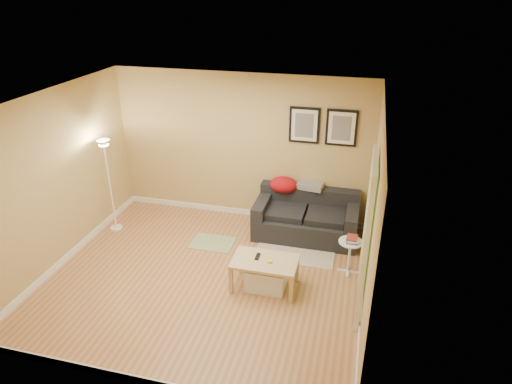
% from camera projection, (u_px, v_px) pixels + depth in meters
% --- Properties ---
extents(floor, '(4.50, 4.50, 0.00)m').
position_uv_depth(floor, '(206.00, 276.00, 6.59)').
color(floor, '#BA7B50').
rests_on(floor, ground).
extents(ceiling, '(4.50, 4.50, 0.00)m').
position_uv_depth(ceiling, '(195.00, 102.00, 5.47)').
color(ceiling, white).
rests_on(ceiling, wall_back).
extents(wall_back, '(4.50, 0.00, 4.50)m').
position_uv_depth(wall_back, '(242.00, 148.00, 7.78)').
color(wall_back, tan).
rests_on(wall_back, ground).
extents(wall_front, '(4.50, 0.00, 4.50)m').
position_uv_depth(wall_front, '(127.00, 287.00, 4.28)').
color(wall_front, tan).
rests_on(wall_front, ground).
extents(wall_left, '(0.00, 4.00, 4.00)m').
position_uv_depth(wall_left, '(56.00, 181.00, 6.53)').
color(wall_left, tan).
rests_on(wall_left, ground).
extents(wall_right, '(0.00, 4.00, 4.00)m').
position_uv_depth(wall_right, '(372.00, 217.00, 5.53)').
color(wall_right, tan).
rests_on(wall_right, ground).
extents(baseboard_back, '(4.50, 0.02, 0.10)m').
position_uv_depth(baseboard_back, '(242.00, 212.00, 8.31)').
color(baseboard_back, white).
rests_on(baseboard_back, ground).
extents(baseboard_front, '(4.50, 0.02, 0.10)m').
position_uv_depth(baseboard_front, '(142.00, 380.00, 4.83)').
color(baseboard_front, white).
rests_on(baseboard_front, ground).
extents(baseboard_left, '(0.02, 4.00, 0.10)m').
position_uv_depth(baseboard_left, '(72.00, 253.00, 7.07)').
color(baseboard_left, white).
rests_on(baseboard_left, ground).
extents(baseboard_right, '(0.02, 4.00, 0.10)m').
position_uv_depth(baseboard_right, '(361.00, 298.00, 6.07)').
color(baseboard_right, white).
rests_on(baseboard_right, ground).
extents(sofa, '(1.70, 0.90, 0.75)m').
position_uv_depth(sofa, '(306.00, 216.00, 7.49)').
color(sofa, black).
rests_on(sofa, ground).
extents(red_throw, '(0.48, 0.36, 0.28)m').
position_uv_depth(red_throw, '(284.00, 185.00, 7.66)').
color(red_throw, '#A20E1A').
rests_on(red_throw, sofa).
extents(plaid_throw, '(0.45, 0.32, 0.10)m').
position_uv_depth(plaid_throw, '(310.00, 186.00, 7.61)').
color(plaid_throw, tan).
rests_on(plaid_throw, sofa).
extents(framed_print_left, '(0.50, 0.04, 0.60)m').
position_uv_depth(framed_print_left, '(304.00, 125.00, 7.30)').
color(framed_print_left, black).
rests_on(framed_print_left, wall_back).
extents(framed_print_right, '(0.50, 0.04, 0.60)m').
position_uv_depth(framed_print_right, '(342.00, 128.00, 7.17)').
color(framed_print_right, black).
rests_on(framed_print_right, wall_back).
extents(area_rug, '(1.25, 0.85, 0.01)m').
position_uv_depth(area_rug, '(296.00, 250.00, 7.23)').
color(area_rug, '#C3B19A').
rests_on(area_rug, ground).
extents(green_runner, '(0.70, 0.50, 0.01)m').
position_uv_depth(green_runner, '(212.00, 243.00, 7.41)').
color(green_runner, '#668C4C').
rests_on(green_runner, ground).
extents(coffee_table, '(1.01, 0.76, 0.45)m').
position_uv_depth(coffee_table, '(265.00, 274.00, 6.27)').
color(coffee_table, tan).
rests_on(coffee_table, ground).
extents(remote_control, '(0.05, 0.16, 0.02)m').
position_uv_depth(remote_control, '(258.00, 256.00, 6.24)').
color(remote_control, black).
rests_on(remote_control, coffee_table).
extents(tape_roll, '(0.07, 0.07, 0.03)m').
position_uv_depth(tape_roll, '(270.00, 261.00, 6.12)').
color(tape_roll, yellow).
rests_on(tape_roll, coffee_table).
extents(storage_bin, '(0.57, 0.41, 0.35)m').
position_uv_depth(storage_bin, '(266.00, 277.00, 6.29)').
color(storage_bin, white).
rests_on(storage_bin, ground).
extents(side_table, '(0.35, 0.35, 0.54)m').
position_uv_depth(side_table, '(349.00, 257.00, 6.58)').
color(side_table, white).
rests_on(side_table, ground).
extents(book_stack, '(0.23, 0.26, 0.07)m').
position_uv_depth(book_stack, '(352.00, 239.00, 6.45)').
color(book_stack, '#344A9D').
rests_on(book_stack, side_table).
extents(floor_lamp, '(0.21, 0.21, 1.63)m').
position_uv_depth(floor_lamp, '(110.00, 188.00, 7.52)').
color(floor_lamp, white).
rests_on(floor_lamp, ground).
extents(doorway, '(0.12, 1.01, 2.13)m').
position_uv_depth(doorway, '(365.00, 242.00, 5.53)').
color(doorway, white).
rests_on(doorway, ground).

